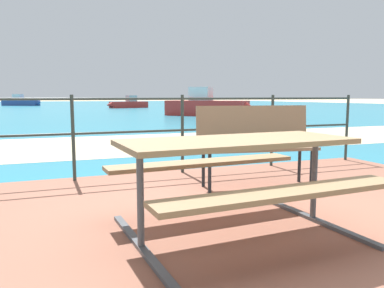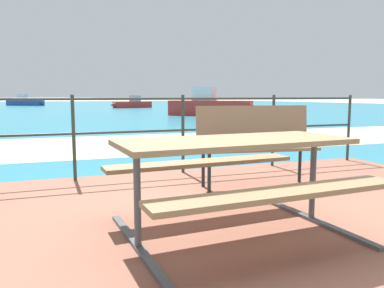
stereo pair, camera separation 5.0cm
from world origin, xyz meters
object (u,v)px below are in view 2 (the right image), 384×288
Objects in this scene: park_bench at (255,138)px; picnic_table at (235,160)px; boat_near at (132,104)px; boat_mid at (26,102)px; boat_far at (211,107)px.

picnic_table is at bearing -115.96° from park_bench.
picnic_table is 1.28× the size of park_bench.
park_bench is 33.07m from boat_near.
picnic_table is 0.41× the size of boat_mid.
boat_far reaches higher than boat_near.
boat_far is at bearing 77.59° from park_bench.
park_bench is 45.79m from boat_mid.
picnic_table is 47.07m from boat_mid.
boat_far is (11.20, -29.29, 0.07)m from boat_mid.
boat_mid is at bearing 105.22° from park_bench.
boat_far is (6.46, 16.26, -0.10)m from park_bench.
boat_mid reaches higher than picnic_table.
picnic_table is 19.14m from boat_far.
park_bench is at bearing 51.85° from picnic_table.
boat_mid is at bearing 157.31° from boat_far.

